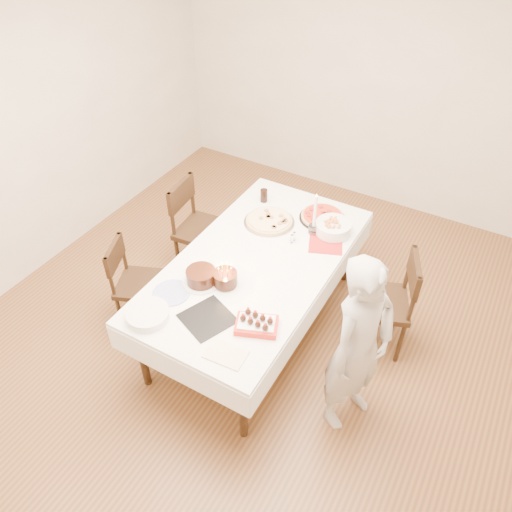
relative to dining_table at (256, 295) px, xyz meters
The scene contains 22 objects.
floor 0.38m from the dining_table, 84.44° to the right, with size 5.00×5.00×0.00m, color brown.
wall_back 2.61m from the dining_table, 89.81° to the left, with size 4.50×0.04×2.70m, color beige.
wall_left 2.45m from the dining_table, behind, with size 0.04×5.00×2.70m, color beige.
dining_table is the anchor object (origin of this frame).
chair_right_savory 1.00m from the dining_table, 19.93° to the left, with size 0.48×0.48×0.93m, color #311F10, non-canonical shape.
chair_left_savory 0.89m from the dining_table, 153.40° to the left, with size 0.49×0.49×0.95m, color #311F10, non-canonical shape.
chair_left_dessert 0.97m from the dining_table, 155.22° to the right, with size 0.42×0.42×0.83m, color #311F10, non-canonical shape.
person 1.14m from the dining_table, 21.39° to the right, with size 0.53×0.35×1.47m, color #BBB5B1.
pizza_white 0.64m from the dining_table, 107.09° to the left, with size 0.44×0.44×0.04m, color beige.
pizza_pepperoni 0.89m from the dining_table, 73.93° to the left, with size 0.40×0.40×0.04m, color red.
red_placemat 0.71m from the dining_table, 50.45° to the left, with size 0.27×0.27×0.01m, color #B21E1E.
pasta_bowl 0.85m from the dining_table, 58.90° to the left, with size 0.29×0.29×0.09m, color white.
taper_candle 0.82m from the dining_table, 66.60° to the left, with size 0.09×0.09×0.39m, color white.
shaker_pair 0.55m from the dining_table, 67.80° to the left, with size 0.07×0.07×0.08m, color white, non-canonical shape.
cola_glass 0.93m from the dining_table, 114.98° to the left, with size 0.06×0.06×0.12m, color black.
layer_cake 0.64m from the dining_table, 119.67° to the right, with size 0.28×0.28×0.11m, color #34170D.
cake_board 0.78m from the dining_table, 89.21° to the right, with size 0.32×0.32×0.01m, color black.
birthday_cake 0.58m from the dining_table, 100.88° to the right, with size 0.18×0.18×0.17m, color #3C1C10.
strawberry_box 0.80m from the dining_table, 59.80° to the right, with size 0.28×0.19×0.07m, color red, non-canonical shape.
box_lid 1.00m from the dining_table, 72.18° to the right, with size 0.26×0.18×0.02m, color beige.
plate_stack 1.03m from the dining_table, 111.58° to the right, with size 0.30×0.30×0.06m, color white.
china_plate 0.81m from the dining_table, 120.04° to the right, with size 0.27×0.27×0.01m, color white.
Camera 1 is at (1.45, -2.45, 3.32)m, focal length 35.00 mm.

